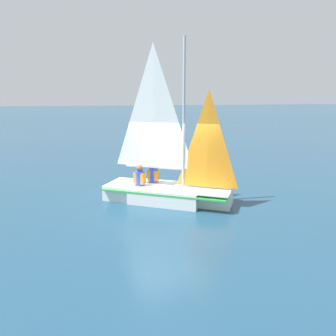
{
  "coord_description": "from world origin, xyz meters",
  "views": [
    {
      "loc": [
        9.61,
        -3.04,
        3.26
      ],
      "look_at": [
        0.0,
        0.0,
        1.09
      ],
      "focal_mm": 35.0,
      "sensor_mm": 36.0,
      "label": 1
    }
  ],
  "objects": [
    {
      "name": "ground_plane",
      "position": [
        0.0,
        0.0,
        0.0
      ],
      "size": [
        260.0,
        260.0,
        0.0
      ],
      "primitive_type": "plane",
      "color": "navy"
    },
    {
      "name": "sailboat_main",
      "position": [
        -0.02,
        -0.03,
        0.66
      ],
      "size": [
        3.52,
        4.07,
        4.99
      ],
      "rotation": [
        0.0,
        0.0,
        0.95
      ],
      "color": "white",
      "rests_on": "ground_plane"
    },
    {
      "name": "sailor_helm",
      "position": [
        -0.64,
        -0.3,
        0.62
      ],
      "size": [
        0.42,
        0.43,
        1.16
      ],
      "rotation": [
        0.0,
        0.0,
        0.95
      ],
      "color": "black",
      "rests_on": "ground_plane"
    },
    {
      "name": "sailor_crew",
      "position": [
        -0.38,
        -0.83,
        0.62
      ],
      "size": [
        0.42,
        0.43,
        1.16
      ],
      "rotation": [
        0.0,
        0.0,
        0.95
      ],
      "color": "black",
      "rests_on": "ground_plane"
    }
  ]
}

